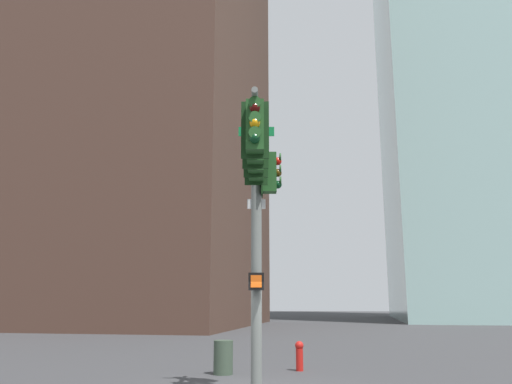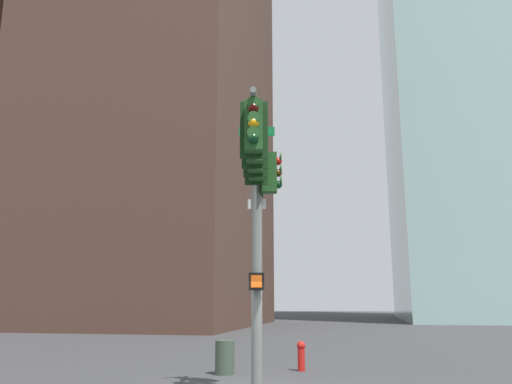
% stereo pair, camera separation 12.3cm
% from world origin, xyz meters
% --- Properties ---
extents(signal_pole_assembly, '(3.94, 1.24, 6.53)m').
position_xyz_m(signal_pole_assembly, '(-1.28, -0.24, 4.63)').
color(signal_pole_assembly, slate).
rests_on(signal_pole_assembly, ground_plane).
extents(fire_hydrant, '(0.34, 0.26, 0.87)m').
position_xyz_m(fire_hydrant, '(3.77, -0.56, 0.47)').
color(fire_hydrant, red).
rests_on(fire_hydrant, ground_plane).
extents(litter_bin, '(0.56, 0.56, 0.95)m').
position_xyz_m(litter_bin, '(2.57, 1.52, 0.47)').
color(litter_bin, '#384738').
rests_on(litter_bin, ground_plane).
extents(building_brick_nearside, '(22.62, 17.49, 49.20)m').
position_xyz_m(building_brick_nearside, '(30.15, 15.40, 24.60)').
color(building_brick_nearside, '#4C3328').
rests_on(building_brick_nearside, ground_plane).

